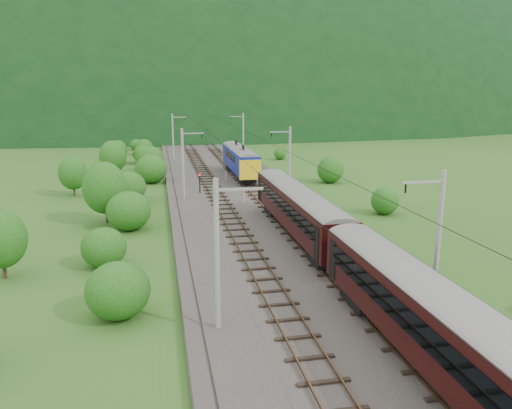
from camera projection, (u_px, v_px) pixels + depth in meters
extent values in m
plane|color=#27531A|center=(330.00, 322.00, 27.59)|extent=(600.00, 600.00, 0.00)
cube|color=#38332D|center=(285.00, 260.00, 37.11)|extent=(14.00, 220.00, 0.30)
cube|color=brown|center=(244.00, 258.00, 36.44)|extent=(0.08, 220.00, 0.15)
cube|color=brown|center=(263.00, 257.00, 36.71)|extent=(0.08, 220.00, 0.15)
cube|color=black|center=(253.00, 259.00, 36.61)|extent=(2.40, 220.00, 0.12)
cube|color=brown|center=(307.00, 254.00, 37.35)|extent=(0.08, 220.00, 0.15)
cube|color=brown|center=(325.00, 253.00, 37.62)|extent=(0.08, 220.00, 0.15)
cube|color=black|center=(316.00, 255.00, 37.52)|extent=(2.40, 220.00, 0.12)
cylinder|color=gray|center=(217.00, 255.00, 25.44)|extent=(0.28, 0.28, 8.00)
cube|color=gray|center=(240.00, 189.00, 24.89)|extent=(2.40, 0.12, 0.12)
cylinder|color=black|center=(259.00, 194.00, 25.15)|extent=(0.10, 0.10, 0.50)
cylinder|color=gray|center=(183.00, 164.00, 56.00)|extent=(0.28, 0.28, 8.00)
cube|color=gray|center=(193.00, 133.00, 55.45)|extent=(2.40, 0.12, 0.12)
cylinder|color=black|center=(202.00, 136.00, 55.71)|extent=(0.10, 0.10, 0.50)
cylinder|color=gray|center=(173.00, 137.00, 86.56)|extent=(0.28, 0.28, 8.00)
cube|color=gray|center=(179.00, 117.00, 86.01)|extent=(2.40, 0.12, 0.12)
cylinder|color=black|center=(185.00, 119.00, 86.27)|extent=(0.10, 0.10, 0.50)
cylinder|color=gray|center=(168.00, 124.00, 117.12)|extent=(0.28, 0.28, 8.00)
cube|color=gray|center=(173.00, 109.00, 116.57)|extent=(2.40, 0.12, 0.12)
cylinder|color=black|center=(177.00, 111.00, 116.83)|extent=(0.10, 0.10, 0.50)
cylinder|color=gray|center=(165.00, 117.00, 147.68)|extent=(0.28, 0.28, 8.00)
cube|color=gray|center=(169.00, 105.00, 147.13)|extent=(2.40, 0.12, 0.12)
cylinder|color=black|center=(172.00, 106.00, 147.39)|extent=(0.10, 0.10, 0.50)
cylinder|color=gray|center=(438.00, 241.00, 27.79)|extent=(0.28, 0.28, 8.00)
cube|color=gray|center=(423.00, 182.00, 26.78)|extent=(2.40, 0.12, 0.12)
cylinder|color=black|center=(406.00, 188.00, 26.66)|extent=(0.10, 0.10, 0.50)
cylinder|color=gray|center=(290.00, 161.00, 58.35)|extent=(0.28, 0.28, 8.00)
cube|color=gray|center=(280.00, 132.00, 57.34)|extent=(2.40, 0.12, 0.12)
cylinder|color=black|center=(272.00, 135.00, 57.22)|extent=(0.10, 0.10, 0.50)
cylinder|color=gray|center=(243.00, 136.00, 88.90)|extent=(0.28, 0.28, 8.00)
cube|color=gray|center=(236.00, 117.00, 87.90)|extent=(2.40, 0.12, 0.12)
cylinder|color=black|center=(231.00, 118.00, 87.78)|extent=(0.10, 0.10, 0.50)
cylinder|color=gray|center=(221.00, 123.00, 119.46)|extent=(0.28, 0.28, 8.00)
cube|color=gray|center=(215.00, 109.00, 118.46)|extent=(2.40, 0.12, 0.12)
cylinder|color=black|center=(211.00, 110.00, 118.34)|extent=(0.10, 0.10, 0.50)
cylinder|color=gray|center=(207.00, 116.00, 150.02)|extent=(0.28, 0.28, 8.00)
cube|color=gray|center=(203.00, 105.00, 149.02)|extent=(2.40, 0.12, 0.12)
cylinder|color=black|center=(200.00, 106.00, 148.90)|extent=(0.10, 0.10, 0.50)
cylinder|color=black|center=(253.00, 169.00, 35.07)|extent=(0.03, 198.00, 0.03)
cylinder|color=black|center=(318.00, 167.00, 35.98)|extent=(0.03, 198.00, 0.03)
ellipsoid|color=black|center=(172.00, 111.00, 275.89)|extent=(504.00, 360.00, 244.00)
cube|color=black|center=(437.00, 325.00, 21.18)|extent=(2.71, 20.53, 2.80)
cylinder|color=gray|center=(440.00, 298.00, 20.89)|extent=(2.71, 20.43, 2.71)
cube|color=black|center=(408.00, 321.00, 20.85)|extent=(0.05, 18.07, 1.07)
cube|color=black|center=(467.00, 315.00, 21.37)|extent=(0.05, 18.07, 1.07)
cube|color=black|center=(366.00, 297.00, 28.46)|extent=(2.05, 2.99, 0.84)
cube|color=black|center=(298.00, 208.00, 41.78)|extent=(2.71, 20.53, 2.80)
cylinder|color=gray|center=(298.00, 193.00, 41.50)|extent=(2.71, 20.43, 2.71)
cube|color=black|center=(282.00, 205.00, 41.45)|extent=(0.05, 18.07, 1.07)
cube|color=black|center=(314.00, 203.00, 41.97)|extent=(0.05, 18.07, 1.07)
cube|color=black|center=(325.00, 256.00, 35.34)|extent=(2.05, 2.99, 0.84)
cube|color=black|center=(277.00, 209.00, 49.06)|extent=(2.05, 2.99, 0.84)
cube|color=#132099|center=(240.00, 159.00, 70.40)|extent=(2.71, 16.80, 2.80)
cylinder|color=gray|center=(240.00, 150.00, 70.12)|extent=(2.71, 16.71, 2.71)
cube|color=black|center=(230.00, 157.00, 70.07)|extent=(0.05, 14.78, 1.07)
cube|color=black|center=(249.00, 157.00, 70.59)|extent=(0.05, 14.78, 1.07)
cube|color=black|center=(247.00, 179.00, 65.21)|extent=(2.05, 2.99, 0.84)
cube|color=black|center=(233.00, 166.00, 76.43)|extent=(2.05, 2.99, 0.84)
cube|color=yellow|center=(231.00, 153.00, 78.28)|extent=(2.76, 0.50, 2.52)
cube|color=yellow|center=(250.00, 170.00, 62.62)|extent=(2.76, 0.50, 2.52)
cube|color=black|center=(236.00, 143.00, 72.83)|extent=(0.08, 1.60, 0.84)
cylinder|color=red|center=(226.00, 176.00, 67.66)|extent=(0.14, 0.14, 1.36)
cylinder|color=red|center=(244.00, 197.00, 54.68)|extent=(0.14, 0.14, 1.29)
cylinder|color=black|center=(200.00, 184.00, 59.91)|extent=(0.15, 0.15, 2.13)
sphere|color=red|center=(200.00, 175.00, 59.65)|extent=(0.26, 0.26, 0.26)
ellipsoid|color=#204913|center=(118.00, 290.00, 27.79)|extent=(3.61, 3.61, 3.25)
ellipsoid|color=#204913|center=(104.00, 248.00, 35.80)|extent=(3.23, 3.23, 2.91)
ellipsoid|color=#204913|center=(128.00, 211.00, 45.04)|extent=(3.99, 3.99, 3.59)
ellipsoid|color=#204913|center=(128.00, 187.00, 55.95)|extent=(3.98, 3.98, 3.58)
ellipsoid|color=#204913|center=(151.00, 169.00, 67.41)|extent=(4.34, 4.34, 3.91)
ellipsoid|color=#204913|center=(150.00, 159.00, 76.62)|extent=(4.41, 4.41, 3.97)
ellipsoid|color=#204913|center=(144.00, 154.00, 84.87)|extent=(3.56, 3.56, 3.21)
ellipsoid|color=#204913|center=(144.00, 147.00, 95.60)|extent=(3.42, 3.42, 3.07)
ellipsoid|color=#204913|center=(136.00, 145.00, 103.68)|extent=(2.51, 2.51, 2.26)
ellipsoid|color=#204913|center=(149.00, 139.00, 113.58)|extent=(2.97, 2.97, 2.68)
cylinder|color=black|center=(3.00, 260.00, 33.65)|extent=(0.24, 0.24, 2.62)
ellipsoid|color=#204913|center=(1.00, 239.00, 33.31)|extent=(3.37, 3.37, 4.05)
cylinder|color=black|center=(106.00, 207.00, 47.39)|extent=(0.24, 0.24, 3.22)
ellipsoid|color=#204913|center=(105.00, 188.00, 46.97)|extent=(4.13, 4.13, 4.96)
cylinder|color=black|center=(74.00, 185.00, 59.47)|extent=(0.24, 0.24, 2.60)
ellipsoid|color=#204913|center=(73.00, 173.00, 59.13)|extent=(3.34, 3.34, 4.01)
cylinder|color=black|center=(113.00, 168.00, 70.91)|extent=(0.24, 0.24, 2.93)
ellipsoid|color=#204913|center=(112.00, 157.00, 70.53)|extent=(3.77, 3.77, 4.53)
cylinder|color=black|center=(119.00, 158.00, 84.13)|extent=(0.24, 0.24, 2.22)
ellipsoid|color=#204913|center=(119.00, 150.00, 83.84)|extent=(2.85, 2.85, 3.42)
ellipsoid|color=#204913|center=(385.00, 202.00, 50.83)|extent=(2.82, 2.82, 2.53)
ellipsoid|color=#204913|center=(330.00, 171.00, 67.69)|extent=(3.57, 3.57, 3.21)
ellipsoid|color=#204913|center=(280.00, 154.00, 89.76)|extent=(2.14, 2.14, 1.92)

